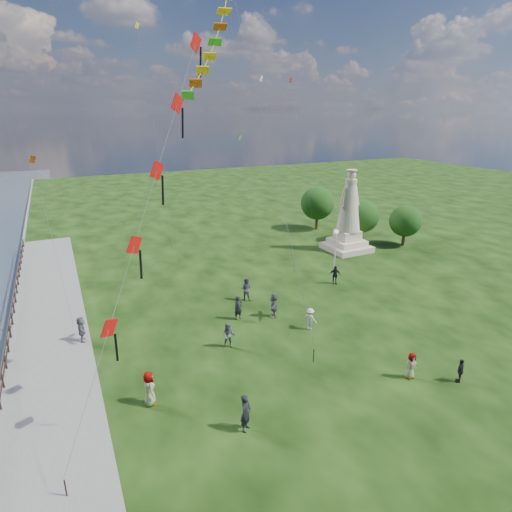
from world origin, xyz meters
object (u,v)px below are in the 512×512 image
person_7 (246,289)px  statue (348,221)px  person_5 (82,330)px  person_9 (335,275)px  person_11 (274,305)px  lamppost (336,242)px  person_1 (229,335)px  person_6 (238,308)px  person_10 (149,388)px  person_2 (310,319)px  person_4 (411,366)px  person_3 (460,370)px  person_0 (246,413)px

person_7 → statue: bearing=-115.8°
person_5 → person_9: 20.87m
person_9 → person_11: (-7.74, -3.33, 0.10)m
lamppost → person_1: size_ratio=2.38×
person_6 → person_10: size_ratio=0.96×
person_1 → person_5: 9.71m
person_2 → person_4: bearing=157.7°
person_6 → person_11: size_ratio=0.97×
person_2 → person_7: size_ratio=0.81×
statue → person_1: 23.46m
lamppost → person_6: bearing=-157.8°
person_2 → person_7: person_7 is taller
person_3 → person_7: person_7 is taller
person_1 → person_10: 6.72m
person_0 → person_7: (6.02, 13.53, -0.01)m
person_0 → person_9: (14.42, 13.28, -0.13)m
person_10 → person_3: bearing=-111.6°
lamppost → person_11: 10.95m
person_10 → person_11: 12.07m
person_4 → person_3: bearing=-38.9°
person_0 → person_7: 14.81m
lamppost → person_6: lamppost is taller
person_6 → person_3: bearing=-66.3°
statue → person_3: statue is taller
person_1 → person_10: bearing=-122.0°
lamppost → person_10: bearing=-149.4°
person_11 → person_3: bearing=49.6°
person_4 → person_9: person_9 is taller
person_5 → person_9: person_5 is taller
person_6 → person_9: (10.29, 2.60, -0.07)m
person_0 → person_6: size_ratio=1.07×
statue → person_11: statue is taller
person_4 → person_9: bearing=66.4°
person_3 → person_10: person_10 is taller
person_1 → person_3: bearing=-13.3°
person_0 → person_11: bearing=13.7°
person_5 → person_10: 8.62m
person_7 → person_10: 13.74m
statue → person_4: statue is taller
person_7 → person_5: bearing=45.7°
lamppost → person_1: lamppost is taller
person_1 → lamppost: bearing=57.8°
person_1 → person_6: size_ratio=0.97×
person_1 → person_5: (-8.46, 4.76, -0.02)m
person_0 → person_4: person_0 is taller
person_0 → person_7: size_ratio=1.01×
person_2 → person_6: person_6 is taller
person_5 → person_11: size_ratio=0.91×
person_9 → person_10: 20.45m
person_5 → person_0: bearing=-149.3°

